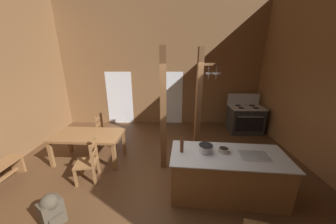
{
  "coord_description": "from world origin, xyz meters",
  "views": [
    {
      "loc": [
        0.28,
        -3.32,
        2.68
      ],
      "look_at": [
        0.25,
        1.12,
        1.24
      ],
      "focal_mm": 19.06,
      "sensor_mm": 36.0,
      "label": 1
    }
  ],
  "objects": [
    {
      "name": "dining_table",
      "position": [
        -1.8,
        0.82,
        0.65
      ],
      "size": [
        1.74,
        0.99,
        0.74
      ],
      "color": "olive",
      "rests_on": "ground_plane"
    },
    {
      "name": "support_post_center",
      "position": [
        0.14,
        0.52,
        1.43
      ],
      "size": [
        0.14,
        0.14,
        2.86
      ],
      "color": "brown",
      "rests_on": "ground_plane"
    },
    {
      "name": "mixing_bowl_on_counter",
      "position": [
        1.33,
        -0.28,
        0.92
      ],
      "size": [
        0.21,
        0.21,
        0.08
      ],
      "color": "#B2A893",
      "rests_on": "kitchen_island"
    },
    {
      "name": "glazed_door_back_left",
      "position": [
        -1.68,
        3.52,
        1.02
      ],
      "size": [
        1.0,
        0.01,
        2.05
      ],
      "primitive_type": "cube",
      "color": "white",
      "rests_on": "ground_plane"
    },
    {
      "name": "ladderback_chair_near_window",
      "position": [
        -1.74,
        1.7,
        0.45
      ],
      "size": [
        0.48,
        0.48,
        0.95
      ],
      "color": "olive",
      "rests_on": "ground_plane"
    },
    {
      "name": "stove_range",
      "position": [
        2.99,
        2.67,
        0.48
      ],
      "size": [
        1.14,
        0.83,
        1.32
      ],
      "color": "#292929",
      "rests_on": "ground_plane"
    },
    {
      "name": "support_post_with_pot_rack",
      "position": [
        1.09,
        1.31,
        1.52
      ],
      "size": [
        0.64,
        0.27,
        2.86
      ],
      "color": "brown",
      "rests_on": "ground_plane"
    },
    {
      "name": "bottle_tall_on_counter",
      "position": [
        0.52,
        -0.29,
        1.02
      ],
      "size": [
        0.07,
        0.07,
        0.34
      ],
      "color": "#56331E",
      "rests_on": "kitchen_island"
    },
    {
      "name": "backpack",
      "position": [
        -1.61,
        -1.11,
        0.31
      ],
      "size": [
        0.38,
        0.39,
        0.6
      ],
      "color": "#4C4233",
      "rests_on": "ground_plane"
    },
    {
      "name": "wall_back",
      "position": [
        0.0,
        3.59,
        2.26
      ],
      "size": [
        8.25,
        0.14,
        4.51
      ],
      "primitive_type": "cube",
      "color": "brown",
      "rests_on": "ground_plane"
    },
    {
      "name": "kitchen_island",
      "position": [
        1.4,
        -0.38,
        0.44
      ],
      "size": [
        2.24,
        1.15,
        0.89
      ],
      "color": "olive",
      "rests_on": "ground_plane"
    },
    {
      "name": "stockpot_on_counter",
      "position": [
        0.98,
        -0.29,
        0.96
      ],
      "size": [
        0.33,
        0.26,
        0.16
      ],
      "color": "#B7BABF",
      "rests_on": "kitchen_island"
    },
    {
      "name": "ground_plane",
      "position": [
        0.0,
        0.0,
        -0.05
      ],
      "size": [
        8.25,
        7.84,
        0.1
      ],
      "primitive_type": "cube",
      "color": "brown"
    },
    {
      "name": "ladderback_chair_by_post",
      "position": [
        -1.47,
        0.01,
        0.45
      ],
      "size": [
        0.5,
        0.5,
        0.95
      ],
      "color": "olive",
      "rests_on": "ground_plane"
    },
    {
      "name": "glazed_panel_back_right",
      "position": [
        0.37,
        3.52,
        1.02
      ],
      "size": [
        0.84,
        0.01,
        2.05
      ],
      "primitive_type": "cube",
      "color": "white",
      "rests_on": "ground_plane"
    }
  ]
}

